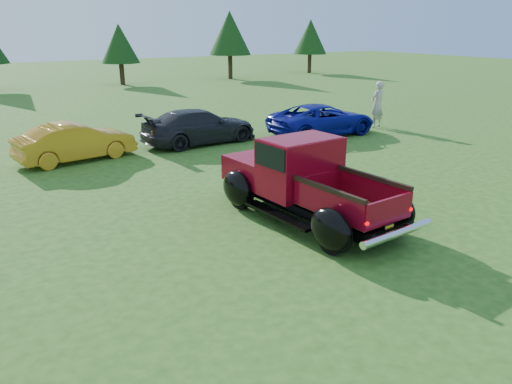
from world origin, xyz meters
The scene contains 9 objects.
ground centered at (0.00, 0.00, 0.00)m, with size 120.00×120.00×0.00m, color #274F16.
tree_mid_right centered at (6.00, 30.00, 2.97)m, with size 2.82×2.82×4.40m.
tree_east centered at (15.00, 29.50, 3.66)m, with size 3.46×3.46×5.40m.
tree_far_east centered at (24.00, 30.50, 3.25)m, with size 3.07×3.07×4.80m.
pickup_truck centered at (1.21, 0.88, 0.88)m, with size 2.70×5.13×1.85m.
show_car_yellow centered at (-2.10, 8.74, 0.62)m, with size 1.32×3.79×1.25m, color orange.
show_car_grey centered at (2.46, 8.94, 0.64)m, with size 1.81×4.44×1.29m, color black.
show_car_blue centered at (7.38, 7.75, 0.63)m, with size 2.08×4.51×1.25m, color #0C1085.
spectator centered at (10.42, 7.79, 0.99)m, with size 0.72×0.48×1.99m, color #B4AA9C.
Camera 1 is at (-5.39, -7.98, 4.24)m, focal length 35.00 mm.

